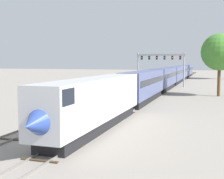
{
  "coord_description": "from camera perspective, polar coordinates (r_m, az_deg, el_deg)",
  "views": [
    {
      "loc": [
        12.38,
        -23.03,
        6.35
      ],
      "look_at": [
        1.0,
        12.0,
        3.0
      ],
      "focal_mm": 50.28,
      "sensor_mm": 36.0,
      "label": 1
    }
  ],
  "objects": [
    {
      "name": "passenger_train",
      "position": [
        81.43,
        10.66,
        2.48
      ],
      "size": [
        3.04,
        127.81,
        4.8
      ],
      "color": "silver",
      "rests_on": "ground"
    },
    {
      "name": "track_main",
      "position": [
        83.92,
        10.84,
        0.81
      ],
      "size": [
        2.6,
        200.0,
        0.16
      ],
      "color": "slate",
      "rests_on": "ground"
    },
    {
      "name": "track_near",
      "position": [
        65.31,
        3.84,
        -0.33
      ],
      "size": [
        2.6,
        160.0,
        0.16
      ],
      "color": "slate",
      "rests_on": "ground"
    },
    {
      "name": "signal_gantry",
      "position": [
        78.9,
        8.82,
        5.05
      ],
      "size": [
        12.1,
        0.49,
        8.46
      ],
      "color": "#999BA0",
      "rests_on": "ground"
    },
    {
      "name": "ground_plane",
      "position": [
        26.91,
        -10.08,
        -8.54
      ],
      "size": [
        400.0,
        400.0,
        0.0
      ],
      "primitive_type": "plane",
      "color": "gray"
    },
    {
      "name": "trackside_tree_left",
      "position": [
        59.68,
        19.01,
        6.45
      ],
      "size": [
        6.64,
        6.64,
        11.3
      ],
      "color": "brown",
      "rests_on": "ground"
    }
  ]
}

